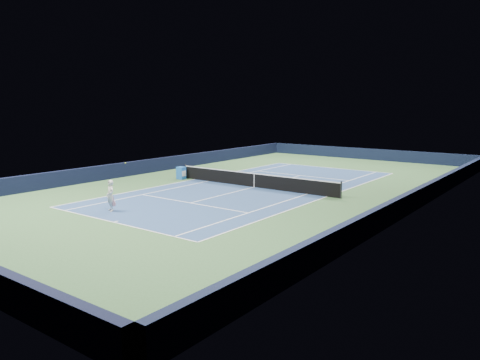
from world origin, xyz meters
The scene contains 19 objects.
ground centered at (0.00, 0.00, 0.00)m, with size 40.00×40.00×0.00m, color #32572F.
wall_far centered at (0.00, 19.82, 0.55)m, with size 22.00×0.35×1.10m, color black.
wall_right centered at (10.82, 0.00, 0.55)m, with size 0.35×40.00×1.10m, color #101832.
wall_left centered at (-10.82, 0.00, 0.55)m, with size 0.35×40.00×1.10m, color black.
court_surface centered at (0.00, 0.00, 0.00)m, with size 10.97×23.77×0.01m, color navy.
baseline_far centered at (0.00, 11.88, 0.01)m, with size 10.97×0.08×0.00m, color white.
baseline_near centered at (0.00, -11.88, 0.01)m, with size 10.97×0.08×0.00m, color white.
sideline_doubles_right centered at (5.49, 0.00, 0.01)m, with size 0.08×23.77×0.00m, color white.
sideline_doubles_left centered at (-5.49, 0.00, 0.01)m, with size 0.08×23.77×0.00m, color white.
sideline_singles_right centered at (4.12, 0.00, 0.01)m, with size 0.08×23.77×0.00m, color white.
sideline_singles_left centered at (-4.12, 0.00, 0.01)m, with size 0.08×23.77×0.00m, color white.
service_line_far centered at (0.00, 6.40, 0.01)m, with size 8.23×0.08×0.00m, color white.
service_line_near centered at (0.00, -6.40, 0.01)m, with size 8.23×0.08×0.00m, color white.
center_service_line centered at (0.00, 0.00, 0.01)m, with size 0.08×12.80×0.00m, color white.
center_mark_far centered at (0.00, 11.73, 0.01)m, with size 0.08×0.30×0.00m, color white.
center_mark_near centered at (0.00, -11.73, 0.01)m, with size 0.08×0.30×0.00m, color white.
tennis_net centered at (0.00, 0.00, 0.50)m, with size 12.90×0.10×1.07m.
sponsor_cube centered at (-6.40, -0.51, 0.46)m, with size 0.60×0.54×0.93m.
tennis_player centered at (-2.02, -10.43, 0.84)m, with size 0.81×1.31×2.54m.
Camera 1 is at (18.10, -25.81, 5.74)m, focal length 35.00 mm.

